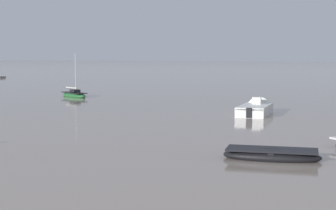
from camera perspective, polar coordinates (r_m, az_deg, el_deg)
name	(u,v)px	position (r m, az deg, el deg)	size (l,w,h in m)	color
motorboat_moored_0	(257,110)	(44.44, 9.37, -0.52)	(3.40, 6.50, 2.13)	white
sailboat_moored_0	(74,95)	(62.50, -9.89, 1.06)	(4.89, 3.07, 5.25)	#23602D
rowboat_moored_2	(272,155)	(24.98, 10.90, -5.25)	(4.66, 2.69, 0.70)	black
rowboat_moored_4	(0,77)	(119.20, -17.28, 2.82)	(2.05, 3.82, 0.57)	gray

